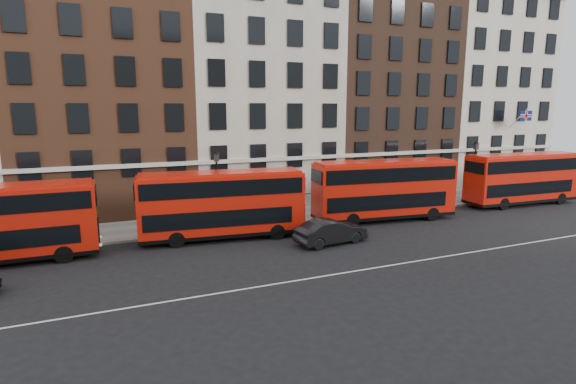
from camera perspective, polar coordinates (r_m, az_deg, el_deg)
name	(u,v)px	position (r m, az deg, el deg)	size (l,w,h in m)	color
ground	(361,256)	(26.12, 9.22, -7.98)	(120.00, 120.00, 0.00)	black
pavement	(289,215)	(35.07, 0.08, -2.88)	(80.00, 5.00, 0.15)	gray
kerb	(302,222)	(32.85, 1.79, -3.82)	(80.00, 0.30, 0.16)	gray
road_centre_line	(381,267)	(24.55, 11.73, -9.29)	(70.00, 0.12, 0.01)	white
building_terrace	(253,85)	(40.93, -4.49, 13.36)	(64.00, 11.95, 22.00)	beige
bus_b	(221,203)	(28.74, -8.45, -1.42)	(10.55, 3.63, 4.34)	red
bus_c	(384,189)	(33.87, 12.09, 0.42)	(10.89, 3.76, 4.49)	red
bus_d	(522,178)	(43.52, 27.58, 1.64)	(10.67, 3.10, 4.43)	red
car_front	(331,231)	(27.93, 5.50, -5.01)	(1.63, 4.67, 1.54)	black
lamp_post_left	(217,185)	(30.96, -8.99, 0.84)	(0.44, 0.44, 5.33)	black
lamp_post_right	(474,168)	(42.43, 22.59, 2.79)	(0.44, 0.44, 5.33)	black
traffic_light	(553,170)	(49.78, 30.59, 2.44)	(0.25, 0.45, 3.27)	black
iron_railings	(278,202)	(36.92, -1.26, -1.28)	(6.60, 0.06, 1.00)	black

